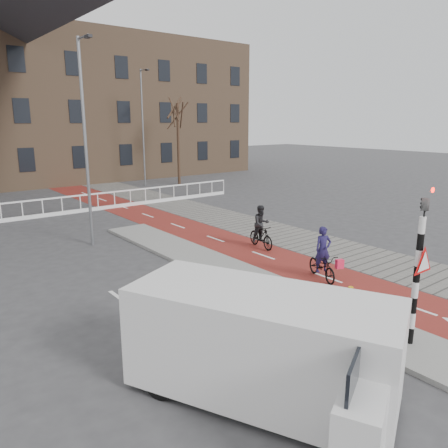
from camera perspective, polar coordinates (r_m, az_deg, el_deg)
ground at (r=12.36m, az=16.19°, el=-10.80°), size 120.00×120.00×0.00m
bike_lane at (r=20.28m, az=-4.55°, el=-0.77°), size 2.50×60.00×0.01m
sidewalk at (r=21.91m, az=1.55°, el=0.33°), size 3.00×60.00×0.01m
curb_island at (r=14.39m, az=1.46°, el=-6.50°), size 1.80×16.00×0.12m
traffic_signal at (r=10.22m, az=24.12°, el=-4.69°), size 0.80×0.80×3.68m
bollard at (r=11.45m, az=16.11°, el=-9.85°), size 0.12×0.12×0.84m
cyclist_near at (r=14.25m, az=12.74°, el=-4.83°), size 1.12×1.70×1.71m
cyclist_far at (r=17.28m, az=4.87°, el=-0.84°), size 0.79×1.61×1.71m
van at (r=8.09m, az=4.83°, el=-15.37°), size 3.74×5.07×2.03m
railing at (r=24.26m, az=-27.08°, el=0.86°), size 28.00×0.10×0.99m
tree_right at (r=34.70m, az=-5.97°, el=10.30°), size 0.22×0.22×6.24m
streetlight_near at (r=17.96m, az=-17.62°, el=9.67°), size 0.12×0.12×7.96m
streetlight_right at (r=34.23m, az=-10.54°, el=12.09°), size 0.12×0.12×8.61m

